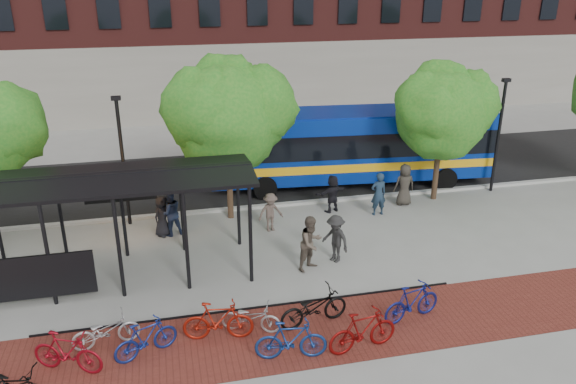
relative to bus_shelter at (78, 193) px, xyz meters
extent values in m
plane|color=#9E9E99|center=(8.13, 0.48, -3.00)|extent=(160.00, 160.00, 0.00)
cube|color=black|center=(8.13, 8.48, -2.99)|extent=(160.00, 8.00, 0.01)
cube|color=#B7B7B2|center=(8.13, 4.48, -2.94)|extent=(160.00, 0.25, 0.12)
cube|color=maroon|center=(6.13, -4.52, -3.00)|extent=(24.00, 3.00, 0.01)
cube|color=black|center=(4.83, -3.62, -3.00)|extent=(12.00, 0.05, 0.95)
cylinder|color=black|center=(-0.87, -1.37, -1.35)|extent=(0.12, 0.12, 3.30)
cylinder|color=black|center=(-0.87, 1.33, -1.35)|extent=(0.12, 0.12, 3.30)
cylinder|color=black|center=(1.13, -1.37, -1.35)|extent=(0.12, 0.12, 3.30)
cylinder|color=black|center=(1.13, 1.33, -1.35)|extent=(0.12, 0.12, 3.30)
cylinder|color=black|center=(3.13, -1.37, -1.35)|extent=(0.12, 0.12, 3.30)
cylinder|color=black|center=(3.13, 1.33, -1.35)|extent=(0.12, 0.12, 3.30)
cylinder|color=black|center=(5.13, -1.37, -1.35)|extent=(0.12, 0.12, 3.30)
cylinder|color=black|center=(5.13, 1.33, -1.35)|extent=(0.12, 0.12, 3.30)
cube|color=black|center=(-1.87, -1.42, -2.00)|extent=(4.50, 0.08, 1.40)
cube|color=black|center=(0.13, -0.72, 0.45)|extent=(10.60, 1.65, 0.29)
cube|color=black|center=(0.13, 0.68, 0.45)|extent=(10.60, 1.65, 0.29)
cube|color=black|center=(0.13, 1.38, 0.05)|extent=(9.00, 0.10, 0.40)
cube|color=black|center=(1.13, 1.43, -0.60)|extent=(2.40, 0.12, 0.70)
cube|color=#FF7200|center=(1.13, 1.51, -0.60)|extent=(2.20, 0.02, 0.55)
sphere|color=#20761F|center=(-2.87, 3.98, 1.28)|extent=(3.20, 3.20, 3.20)
cylinder|color=#382619|center=(5.13, 3.78, -1.74)|extent=(0.24, 0.24, 2.52)
sphere|color=#20761F|center=(5.13, 3.78, 1.20)|extent=(4.20, 4.20, 4.20)
sphere|color=#20761F|center=(6.18, 3.98, 1.50)|extent=(3.36, 3.36, 3.36)
sphere|color=#20761F|center=(4.29, 3.48, 1.60)|extent=(3.15, 3.15, 3.15)
sphere|color=#20761F|center=(5.23, 4.18, 2.00)|extent=(2.94, 2.94, 2.94)
cylinder|color=#382619|center=(14.13, 3.78, -1.86)|extent=(0.24, 0.24, 2.27)
sphere|color=#20761F|center=(14.13, 3.78, 0.80)|extent=(3.80, 3.80, 3.80)
sphere|color=#20761F|center=(15.08, 3.98, 1.10)|extent=(3.04, 3.04, 3.04)
sphere|color=#20761F|center=(13.37, 3.48, 1.20)|extent=(2.85, 2.85, 2.85)
sphere|color=#20761F|center=(14.23, 4.18, 1.60)|extent=(2.66, 2.66, 2.66)
cylinder|color=black|center=(1.13, 4.08, -0.50)|extent=(0.14, 0.14, 5.00)
cube|color=black|center=(1.13, 4.08, 2.05)|extent=(0.35, 0.20, 0.15)
cylinder|color=black|center=(17.13, 4.08, -0.50)|extent=(0.14, 0.14, 5.00)
cube|color=black|center=(17.13, 4.08, 2.05)|extent=(0.35, 0.20, 0.15)
cube|color=#082A98|center=(11.12, 6.43, -1.03)|extent=(13.12, 3.91, 2.96)
cube|color=black|center=(11.12, 6.43, -0.79)|extent=(12.87, 3.93, 1.08)
cube|color=yellow|center=(11.12, 6.43, -1.76)|extent=(13.00, 3.95, 0.38)
cube|color=#082A98|center=(11.12, 6.43, 0.39)|extent=(12.84, 3.61, 0.19)
cylinder|color=black|center=(6.88, 5.39, -2.48)|extent=(1.06, 0.39, 1.03)
cylinder|color=black|center=(7.13, 8.18, -2.48)|extent=(1.06, 0.39, 1.03)
cylinder|color=black|center=(15.12, 4.67, -2.48)|extent=(1.06, 0.39, 1.03)
cylinder|color=black|center=(15.37, 7.46, -2.48)|extent=(1.06, 0.39, 1.03)
imported|color=maroon|center=(-0.06, -4.70, -2.43)|extent=(1.95, 1.28, 1.14)
imported|color=#B9B9BC|center=(0.79, -3.84, -2.53)|extent=(1.86, 0.91, 0.93)
imported|color=navy|center=(1.84, -4.51, -2.47)|extent=(1.80, 1.15, 1.05)
imported|color=#9E1C0E|center=(3.75, -4.22, -2.42)|extent=(1.99, 0.83, 1.16)
imported|color=#ADADB0|center=(4.67, -4.06, -2.56)|extent=(1.78, 1.14, 0.88)
imported|color=navy|center=(5.49, -5.47, -2.43)|extent=(1.94, 0.80, 1.13)
imported|color=black|center=(6.46, -4.12, -2.45)|extent=(2.18, 1.13, 1.09)
imported|color=maroon|center=(7.41, -5.54, -2.40)|extent=(2.05, 0.87, 1.19)
imported|color=navy|center=(9.27, -4.53, -2.43)|extent=(1.97, 0.98, 1.14)
imported|color=black|center=(2.42, 2.70, -2.19)|extent=(0.92, 0.92, 1.62)
imported|color=#1E2947|center=(2.72, 2.69, -2.08)|extent=(1.05, 0.92, 1.84)
imported|color=brown|center=(6.48, 2.20, -2.23)|extent=(1.08, 0.74, 1.54)
imported|color=black|center=(9.34, 3.43, -2.20)|extent=(1.55, 0.94, 1.60)
imported|color=#36322B|center=(12.54, 3.46, -2.09)|extent=(0.91, 0.61, 1.81)
imported|color=#1E3146|center=(11.07, 2.71, -2.09)|extent=(0.68, 0.45, 1.82)
imported|color=brown|center=(7.22, -1.02, -2.04)|extent=(1.17, 1.10, 1.91)
imported|color=#272727|center=(8.17, -0.69, -2.14)|extent=(1.11, 1.28, 1.71)
camera|label=1|loc=(2.73, -17.13, 6.44)|focal=35.00mm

